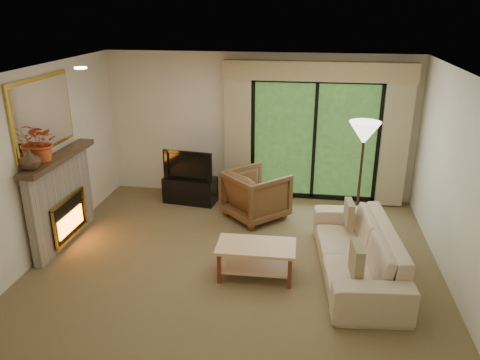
# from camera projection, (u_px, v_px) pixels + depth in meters

# --- Properties ---
(floor) EXTENTS (5.50, 5.50, 0.00)m
(floor) POSITION_uv_depth(u_px,v_px,m) (237.00, 261.00, 6.52)
(floor) COLOR brown
(floor) RESTS_ON ground
(ceiling) EXTENTS (5.50, 5.50, 0.00)m
(ceiling) POSITION_uv_depth(u_px,v_px,m) (236.00, 72.00, 5.60)
(ceiling) COLOR white
(ceiling) RESTS_ON ground
(wall_back) EXTENTS (5.00, 0.00, 5.00)m
(wall_back) POSITION_uv_depth(u_px,v_px,m) (259.00, 127.00, 8.37)
(wall_back) COLOR beige
(wall_back) RESTS_ON ground
(wall_front) EXTENTS (5.00, 0.00, 5.00)m
(wall_front) POSITION_uv_depth(u_px,v_px,m) (187.00, 278.00, 3.75)
(wall_front) COLOR beige
(wall_front) RESTS_ON ground
(wall_left) EXTENTS (0.00, 5.00, 5.00)m
(wall_left) POSITION_uv_depth(u_px,v_px,m) (40.00, 163.00, 6.45)
(wall_left) COLOR beige
(wall_left) RESTS_ON ground
(wall_right) EXTENTS (0.00, 5.00, 5.00)m
(wall_right) POSITION_uv_depth(u_px,v_px,m) (460.00, 185.00, 5.67)
(wall_right) COLOR beige
(wall_right) RESTS_ON ground
(fireplace) EXTENTS (0.24, 1.70, 1.37)m
(fireplace) POSITION_uv_depth(u_px,v_px,m) (61.00, 199.00, 6.84)
(fireplace) COLOR gray
(fireplace) RESTS_ON floor
(mirror) EXTENTS (0.07, 1.45, 1.02)m
(mirror) POSITION_uv_depth(u_px,v_px,m) (43.00, 114.00, 6.40)
(mirror) COLOR gold
(mirror) RESTS_ON wall_left
(sliding_door) EXTENTS (2.26, 0.10, 2.16)m
(sliding_door) POSITION_uv_depth(u_px,v_px,m) (314.00, 141.00, 8.25)
(sliding_door) COLOR black
(sliding_door) RESTS_ON floor
(curtain_left) EXTENTS (0.45, 0.18, 2.35)m
(curtain_left) POSITION_uv_depth(u_px,v_px,m) (238.00, 134.00, 8.31)
(curtain_left) COLOR tan
(curtain_left) RESTS_ON floor
(curtain_right) EXTENTS (0.45, 0.18, 2.35)m
(curtain_right) POSITION_uv_depth(u_px,v_px,m) (395.00, 140.00, 7.92)
(curtain_right) COLOR tan
(curtain_right) RESTS_ON floor
(cornice) EXTENTS (3.20, 0.24, 0.32)m
(cornice) POSITION_uv_depth(u_px,v_px,m) (318.00, 71.00, 7.74)
(cornice) COLOR tan
(cornice) RESTS_ON wall_back
(media_console) EXTENTS (0.97, 0.53, 0.46)m
(media_console) POSITION_uv_depth(u_px,v_px,m) (190.00, 190.00, 8.40)
(media_console) COLOR black
(media_console) RESTS_ON floor
(tv) EXTENTS (0.91, 0.23, 0.52)m
(tv) POSITION_uv_depth(u_px,v_px,m) (189.00, 164.00, 8.23)
(tv) COLOR black
(tv) RESTS_ON media_console
(armchair) EXTENTS (1.25, 1.25, 0.82)m
(armchair) POSITION_uv_depth(u_px,v_px,m) (256.00, 195.00, 7.72)
(armchair) COLOR brown
(armchair) RESTS_ON floor
(sofa) EXTENTS (1.13, 2.41, 0.68)m
(sofa) POSITION_uv_depth(u_px,v_px,m) (357.00, 251.00, 6.11)
(sofa) COLOR #C4AC89
(sofa) RESTS_ON floor
(pillow_near) EXTENTS (0.15, 0.41, 0.41)m
(pillow_near) POSITION_uv_depth(u_px,v_px,m) (357.00, 261.00, 5.42)
(pillow_near) COLOR brown
(pillow_near) RESTS_ON sofa
(pillow_far) EXTENTS (0.13, 0.37, 0.36)m
(pillow_far) POSITION_uv_depth(u_px,v_px,m) (349.00, 213.00, 6.66)
(pillow_far) COLOR brown
(pillow_far) RESTS_ON sofa
(coffee_table) EXTENTS (1.03, 0.58, 0.46)m
(coffee_table) POSITION_uv_depth(u_px,v_px,m) (256.00, 261.00, 6.09)
(coffee_table) COLOR #E5B47F
(coffee_table) RESTS_ON floor
(floor_lamp) EXTENTS (0.56, 0.56, 1.75)m
(floor_lamp) POSITION_uv_depth(u_px,v_px,m) (360.00, 178.00, 7.13)
(floor_lamp) COLOR white
(floor_lamp) RESTS_ON floor
(vase) EXTENTS (0.28, 0.28, 0.27)m
(vase) POSITION_uv_depth(u_px,v_px,m) (30.00, 159.00, 5.97)
(vase) COLOR #42301E
(vase) RESTS_ON fireplace
(branches) EXTENTS (0.58, 0.54, 0.53)m
(branches) POSITION_uv_depth(u_px,v_px,m) (42.00, 142.00, 6.22)
(branches) COLOR #CB4E1F
(branches) RESTS_ON fireplace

